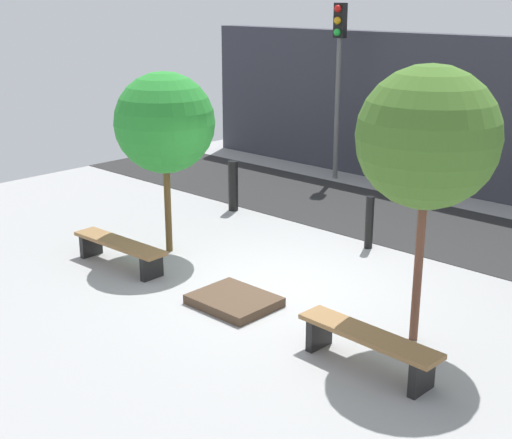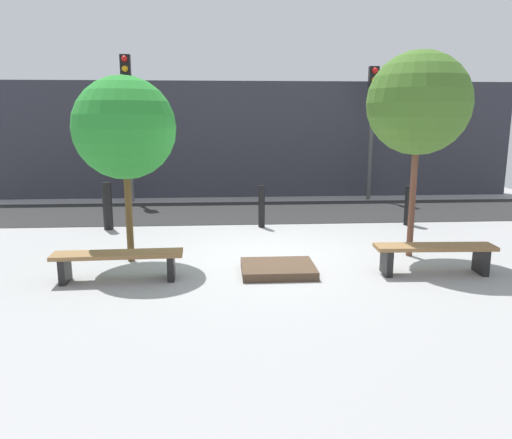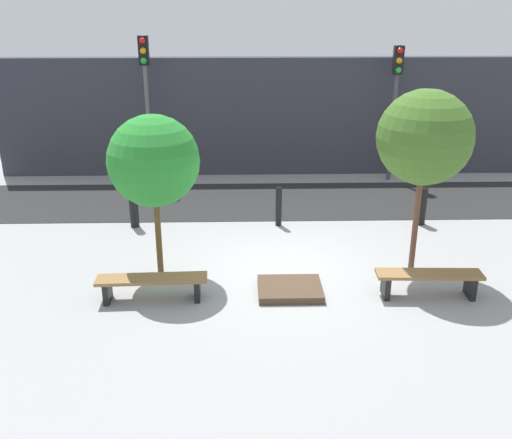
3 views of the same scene
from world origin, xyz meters
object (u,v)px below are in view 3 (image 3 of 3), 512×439
traffic_light_west (146,84)px  bollard_center (422,206)px  traffic_light_mid_west (396,90)px  bench_left (152,283)px  bollard_far_left (134,206)px  bollard_left (279,206)px  tree_behind_left_bench (154,161)px  tree_behind_right_bench (425,138)px  bench_right (429,279)px  planter_bed (290,289)px

traffic_light_west → bollard_center: bearing=-27.7°
traffic_light_mid_west → bollard_center: bearing=-91.9°
bench_left → bollard_far_left: bollard_far_left is taller
bench_left → traffic_light_mid_west: (5.95, 7.17, 2.32)m
bollard_left → tree_behind_left_bench: bearing=-134.3°
tree_behind_left_bench → bollard_left: (2.45, 2.51, -1.78)m
tree_behind_right_bench → traffic_light_mid_west: size_ratio=0.92×
bench_right → bollard_far_left: bollard_far_left is taller
bollard_far_left → bollard_center: bollard_far_left is taller
tree_behind_left_bench → bollard_far_left: bearing=110.3°
traffic_light_west → traffic_light_mid_west: size_ratio=1.07×
bench_left → traffic_light_mid_west: size_ratio=0.51×
bollard_center → traffic_light_mid_west: size_ratio=0.23×
bollard_far_left → bollard_center: 6.76m
traffic_light_west → bench_left: bearing=-81.7°
tree_behind_left_bench → bollard_left: 3.93m
bench_right → traffic_light_mid_west: traffic_light_mid_west is taller
tree_behind_left_bench → bollard_center: (5.83, 2.51, -1.80)m
traffic_light_west → bollard_left: bearing=-45.9°
bench_right → bollard_left: bollard_left is taller
tree_behind_left_bench → bollard_left: bearing=45.7°
traffic_light_mid_west → traffic_light_west: bearing=180.0°
bench_left → bollard_far_left: (-0.93, 3.55, 0.20)m
planter_bed → tree_behind_right_bench: bearing=19.0°
bollard_center → traffic_light_mid_west: traffic_light_mid_west is taller
bench_right → traffic_light_west: traffic_light_west is taller
planter_bed → bench_left: bearing=-175.3°
bench_left → bollard_left: bearing=53.3°
bollard_left → traffic_light_west: 5.55m
tree_behind_right_bench → bollard_center: 3.47m
bollard_center → bollard_left: bearing=180.0°
planter_bed → bollard_far_left: bollard_far_left is taller
bollard_far_left → traffic_light_mid_west: 8.05m
bollard_center → tree_behind_left_bench: bearing=-156.7°
bench_left → bench_right: 4.90m
bench_left → planter_bed: bearing=2.5°
tree_behind_right_bench → bollard_left: bearing=134.3°
bench_left → tree_behind_right_bench: bearing=9.9°
tree_behind_right_bench → bench_right: bearing=-90.0°
tree_behind_left_bench → bollard_left: size_ratio=3.28×
tree_behind_right_bench → bollard_far_left: tree_behind_right_bench is taller
bench_right → bollard_center: bearing=77.5°
tree_behind_right_bench → bollard_left: tree_behind_right_bench is taller
tree_behind_left_bench → traffic_light_mid_west: 8.54m
bench_left → traffic_light_mid_west: traffic_light_mid_west is taller
bollard_far_left → bollard_center: size_ratio=1.16×
traffic_light_mid_west → bench_left: bearing=-129.7°
bollard_left → bench_right: bearing=-55.4°
bollard_far_left → bollard_left: bollard_far_left is taller
bench_right → traffic_light_mid_west: 7.60m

